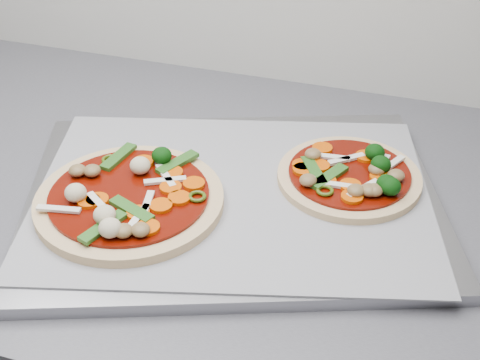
% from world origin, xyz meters
% --- Properties ---
extents(countertop, '(3.60, 0.60, 0.04)m').
position_xyz_m(countertop, '(0.00, 1.30, 0.88)').
color(countertop, '#5D5C63').
rests_on(countertop, base_cabinet).
extents(baking_tray, '(0.56, 0.49, 0.02)m').
position_xyz_m(baking_tray, '(-0.13, 1.28, 0.91)').
color(baking_tray, '#929298').
rests_on(baking_tray, countertop).
extents(parchment, '(0.52, 0.43, 0.00)m').
position_xyz_m(parchment, '(-0.13, 1.28, 0.92)').
color(parchment, '#A09FA5').
rests_on(parchment, baking_tray).
extents(pizza_left, '(0.23, 0.23, 0.04)m').
position_xyz_m(pizza_left, '(-0.23, 1.22, 0.93)').
color(pizza_left, '#E9BD82').
rests_on(pizza_left, parchment).
extents(pizza_right, '(0.24, 0.24, 0.03)m').
position_xyz_m(pizza_right, '(-0.00, 1.34, 0.93)').
color(pizza_right, '#E9BD82').
rests_on(pizza_right, parchment).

